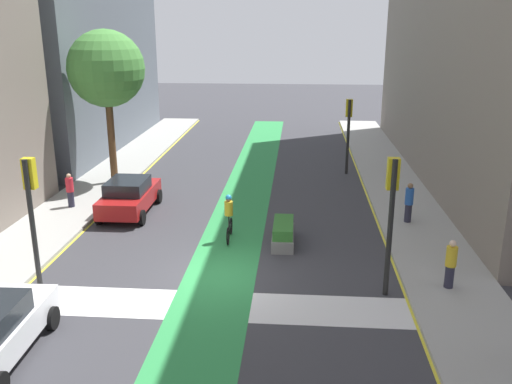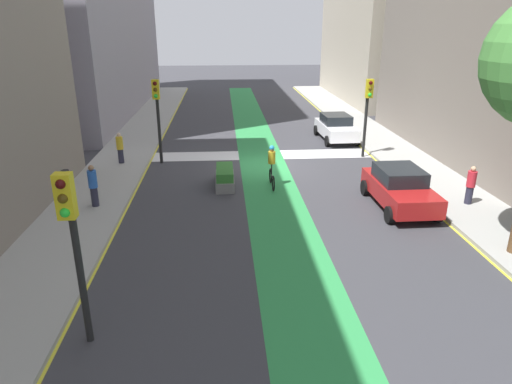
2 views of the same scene
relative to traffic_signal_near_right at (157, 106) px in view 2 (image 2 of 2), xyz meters
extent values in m
plane|color=#38383D|center=(-5.36, 0.75, -3.01)|extent=(120.00, 120.00, 0.00)
cube|color=#2D8C47|center=(-5.27, 0.75, -3.00)|extent=(2.40, 60.00, 0.01)
cube|color=silver|center=(-5.36, -1.25, -3.00)|extent=(12.00, 1.80, 0.01)
cube|color=#9E9E99|center=(-12.86, 0.75, -2.93)|extent=(3.00, 60.00, 0.15)
cube|color=yellow|center=(-11.36, 0.75, -3.00)|extent=(0.16, 60.00, 0.01)
cube|color=#9E9E99|center=(2.14, 0.75, -2.93)|extent=(3.00, 60.00, 0.15)
cube|color=yellow|center=(0.64, 0.75, -3.00)|extent=(0.16, 60.00, 0.01)
cylinder|color=black|center=(0.00, -0.12, -0.86)|extent=(0.16, 0.16, 4.29)
cube|color=gold|center=(0.00, 0.08, 0.81)|extent=(0.35, 0.28, 0.95)
sphere|color=#3F0A0A|center=(0.00, 0.22, 1.11)|extent=(0.20, 0.20, 0.20)
sphere|color=#4C380C|center=(0.00, 0.22, 0.81)|extent=(0.20, 0.20, 0.20)
sphere|color=#26D833|center=(0.00, 0.22, 0.51)|extent=(0.20, 0.20, 0.20)
cylinder|color=black|center=(-10.84, -0.51, -0.92)|extent=(0.16, 0.16, 4.17)
cube|color=gold|center=(-10.84, -0.31, 0.69)|extent=(0.35, 0.28, 0.95)
sphere|color=#3F0A0A|center=(-10.84, -0.17, 0.99)|extent=(0.20, 0.20, 0.20)
sphere|color=#4C380C|center=(-10.84, -0.17, 0.69)|extent=(0.20, 0.20, 0.20)
sphere|color=#26D833|center=(-10.84, -0.17, 0.39)|extent=(0.20, 0.20, 0.20)
cylinder|color=black|center=(-0.08, 14.17, -0.96)|extent=(0.16, 0.16, 4.10)
cube|color=gold|center=(-0.08, 14.37, 0.62)|extent=(0.35, 0.28, 0.95)
sphere|color=#3F0A0A|center=(-0.08, 14.51, 0.92)|extent=(0.20, 0.20, 0.20)
sphere|color=#4C380C|center=(-0.08, 14.51, 0.62)|extent=(0.20, 0.20, 0.20)
sphere|color=#26D833|center=(-0.08, 14.51, 0.32)|extent=(0.20, 0.20, 0.20)
cube|color=silver|center=(-10.25, -4.34, -2.34)|extent=(1.92, 4.25, 0.70)
cube|color=black|center=(-10.25, -4.54, -1.71)|extent=(1.66, 2.05, 0.55)
cylinder|color=black|center=(-11.19, -2.89, -2.69)|extent=(0.24, 0.65, 0.64)
cylinder|color=black|center=(-9.40, -2.84, -2.69)|extent=(0.24, 0.65, 0.64)
cylinder|color=black|center=(-11.11, -5.83, -2.69)|extent=(0.24, 0.65, 0.64)
cylinder|color=black|center=(-9.31, -5.78, -2.69)|extent=(0.24, 0.65, 0.64)
cube|color=#A51919|center=(-10.10, 6.77, -2.34)|extent=(1.83, 4.21, 0.70)
cube|color=black|center=(-10.10, 6.57, -1.71)|extent=(1.62, 2.01, 0.55)
cylinder|color=black|center=(-11.01, 8.24, -2.69)|extent=(0.22, 0.64, 0.64)
cylinder|color=black|center=(-9.21, 8.25, -2.69)|extent=(0.22, 0.64, 0.64)
cylinder|color=black|center=(-10.99, 5.30, -2.69)|extent=(0.22, 0.64, 0.64)
cylinder|color=black|center=(-9.19, 5.31, -2.69)|extent=(0.22, 0.64, 0.64)
torus|color=black|center=(-5.37, 4.54, -2.67)|extent=(0.07, 0.68, 0.68)
torus|color=black|center=(-5.35, 3.49, -2.67)|extent=(0.07, 0.68, 0.68)
cylinder|color=black|center=(-5.36, 4.01, -2.49)|extent=(0.07, 0.95, 0.06)
cylinder|color=black|center=(-5.36, 3.86, -2.22)|extent=(0.05, 0.05, 0.50)
cylinder|color=gold|center=(-5.36, 3.86, -1.69)|extent=(0.32, 0.32, 0.55)
sphere|color=#8C6647|center=(-5.36, 3.86, -1.31)|extent=(0.22, 0.22, 0.22)
sphere|color=#268CCC|center=(-5.36, 3.86, -1.27)|extent=(0.23, 0.23, 0.23)
cylinder|color=#262638|center=(1.98, 0.23, -2.50)|extent=(0.28, 0.28, 0.72)
cylinder|color=gold|center=(1.98, 0.23, -1.82)|extent=(0.34, 0.34, 0.64)
sphere|color=beige|center=(1.98, 0.23, -1.39)|extent=(0.21, 0.21, 0.21)
cylinder|color=#262638|center=(-12.85, 6.95, -2.50)|extent=(0.28, 0.28, 0.70)
cylinder|color=red|center=(-12.85, 6.95, -1.84)|extent=(0.34, 0.34, 0.63)
sphere|color=tan|center=(-12.85, 6.95, -1.42)|extent=(0.20, 0.20, 0.20)
cylinder|color=#262638|center=(1.80, 6.13, -2.47)|extent=(0.28, 0.28, 0.76)
cylinder|color=#2659B2|center=(1.80, 6.13, -1.75)|extent=(0.34, 0.34, 0.68)
sphere|color=#8C6647|center=(1.80, 6.13, -1.30)|extent=(0.22, 0.22, 0.22)
cube|color=slate|center=(-3.27, 3.75, -2.78)|extent=(0.82, 2.19, 0.45)
cube|color=#33722D|center=(-3.27, 3.75, -2.36)|extent=(0.74, 1.97, 0.40)
camera|label=1|loc=(-2.79, -15.71, 5.03)|focal=38.63mm
camera|label=2|loc=(-3.25, 23.11, 3.84)|focal=32.06mm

